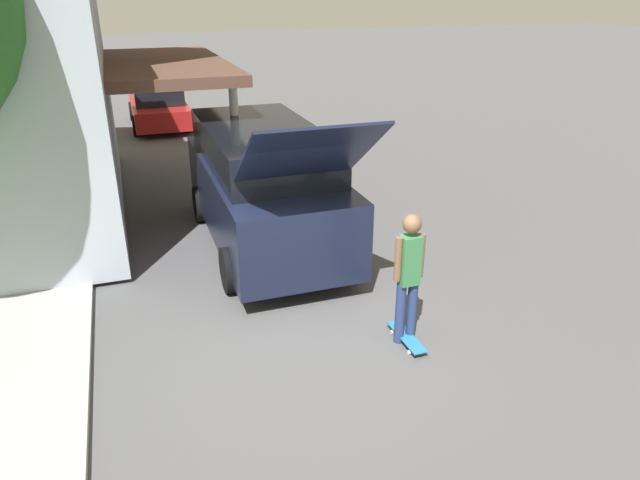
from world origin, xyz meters
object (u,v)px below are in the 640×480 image
suv_parked (264,184)px  skateboarder (409,273)px  car_down_street (159,106)px  skateboard (407,337)px

suv_parked → skateboarder: suv_parked is taller
suv_parked → car_down_street: size_ratio=1.39×
suv_parked → skateboarder: 3.83m
suv_parked → car_down_street: 10.83m
suv_parked → skateboarder: bearing=-75.4°
skateboard → car_down_street: bearing=97.7°
suv_parked → skateboarder: size_ratio=3.18×
car_down_street → skateboarder: bearing=-82.3°
car_down_street → skateboarder: size_ratio=2.29×
suv_parked → skateboard: suv_parked is taller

